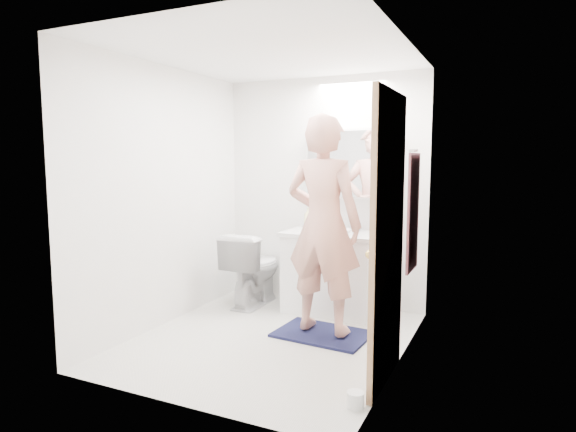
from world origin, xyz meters
The scene contains 23 objects.
floor centered at (0.00, 0.00, 0.00)m, with size 2.50×2.50×0.00m, color silver.
ceiling centered at (0.00, 0.00, 2.40)m, with size 2.50×2.50×0.00m, color white.
wall_back centered at (0.00, 1.25, 1.20)m, with size 2.50×2.50×0.00m, color white.
wall_front centered at (0.00, -1.25, 1.20)m, with size 2.50×2.50×0.00m, color white.
wall_left centered at (-1.10, 0.00, 1.20)m, with size 2.50×2.50×0.00m, color white.
wall_right centered at (1.10, 0.00, 1.20)m, with size 2.50×2.50×0.00m, color white.
vanity_cabinet centered at (0.20, 0.96, 0.39)m, with size 0.90×0.55×0.78m, color white.
countertop centered at (0.20, 0.96, 0.80)m, with size 0.95×0.58×0.04m, color silver.
sink_basin centered at (0.20, 0.99, 0.84)m, with size 0.36×0.36×0.03m, color white.
faucet centered at (0.20, 1.19, 0.90)m, with size 0.02×0.02×0.16m, color silver.
medicine_cabinet centered at (0.30, 1.18, 1.50)m, with size 0.88×0.14×0.70m, color white.
mirror_panel centered at (0.30, 1.10, 1.50)m, with size 0.84×0.01×0.66m, color silver.
toilet centered at (-0.64, 0.85, 0.39)m, with size 0.44×0.77×0.79m, color silver.
bath_rug centered at (0.37, 0.29, 0.01)m, with size 0.80×0.55×0.02m, color #121B39.
person centered at (0.37, 0.29, 0.99)m, with size 0.68×0.45×1.88m, color tan.
door centered at (1.08, -0.35, 1.00)m, with size 0.04×0.80×2.00m, color #AE7E57.
door_knob centered at (1.04, -0.65, 0.95)m, with size 0.06×0.06×0.06m, color gold.
towel centered at (1.08, 0.55, 1.10)m, with size 0.02×0.42×1.00m, color #131C3E.
towel_hook centered at (1.07, 0.55, 1.62)m, with size 0.02×0.02×0.07m, color silver.
soap_bottle_a centered at (-0.12, 1.11, 0.93)m, with size 0.08×0.08×0.22m, color #EDE699.
soap_bottle_b centered at (0.00, 1.15, 0.91)m, with size 0.08×0.08×0.18m, color #516FAD.
toothbrush_cup centered at (0.41, 1.12, 0.86)m, with size 0.09×0.09×0.08m, color #3851AA.
toilet_paper_roll centered at (1.01, -0.80, 0.05)m, with size 0.11×0.11×0.10m, color white.
Camera 1 is at (1.85, -3.60, 1.55)m, focal length 30.34 mm.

